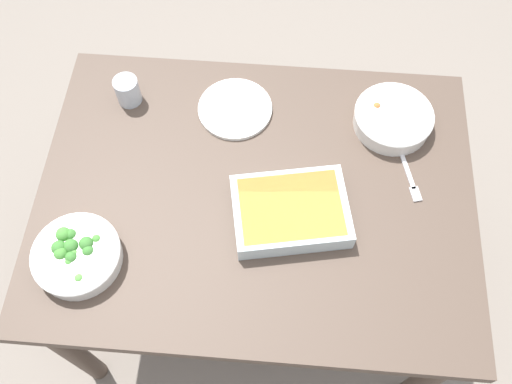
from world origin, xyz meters
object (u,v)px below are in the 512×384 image
at_px(fork_on_table, 410,178).
at_px(spoon_by_stew, 391,136).
at_px(stew_bowl, 393,118).
at_px(broccoli_bowl, 77,255).
at_px(side_plate, 235,109).
at_px(drink_cup, 128,92).
at_px(baking_dish, 290,211).

bearing_deg(fork_on_table, spoon_by_stew, 109.15).
height_order(stew_bowl, broccoli_bowl, broccoli_bowl).
height_order(broccoli_bowl, side_plate, broccoli_bowl).
height_order(drink_cup, fork_on_table, drink_cup).
distance_m(stew_bowl, fork_on_table, 0.19).
bearing_deg(baking_dish, fork_on_table, 23.78).
distance_m(stew_bowl, broccoli_bowl, 0.95).
height_order(drink_cup, spoon_by_stew, drink_cup).
xyz_separation_m(stew_bowl, drink_cup, (-0.78, 0.03, 0.01)).
bearing_deg(drink_cup, broccoli_bowl, -93.93).
distance_m(drink_cup, spoon_by_stew, 0.78).
bearing_deg(side_plate, broccoli_bowl, -125.15).
bearing_deg(broccoli_bowl, stew_bowl, 30.87).
relative_size(baking_dish, fork_on_table, 1.92).
height_order(broccoli_bowl, fork_on_table, broccoli_bowl).
bearing_deg(side_plate, stew_bowl, -1.97).
bearing_deg(spoon_by_stew, stew_bowl, 90.06).
bearing_deg(broccoli_bowl, side_plate, 54.85).
distance_m(broccoli_bowl, baking_dish, 0.56).
bearing_deg(spoon_by_stew, fork_on_table, -70.85).
xyz_separation_m(stew_bowl, broccoli_bowl, (-0.81, -0.49, -0.00)).
xyz_separation_m(stew_bowl, spoon_by_stew, (0.00, -0.04, -0.03)).
distance_m(baking_dish, side_plate, 0.38).
distance_m(stew_bowl, drink_cup, 0.78).
xyz_separation_m(broccoli_bowl, baking_dish, (0.53, 0.17, 0.00)).
distance_m(drink_cup, fork_on_table, 0.85).
height_order(spoon_by_stew, fork_on_table, spoon_by_stew).
relative_size(drink_cup, spoon_by_stew, 0.49).
relative_size(spoon_by_stew, fork_on_table, 1.00).
bearing_deg(side_plate, drink_cup, 177.60).
height_order(broccoli_bowl, drink_cup, drink_cup).
relative_size(stew_bowl, broccoli_bowl, 1.01).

